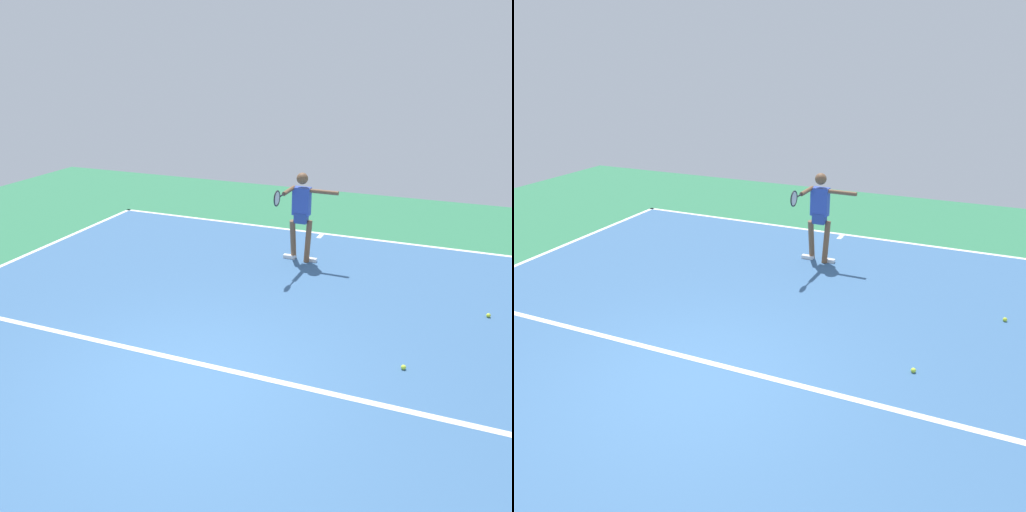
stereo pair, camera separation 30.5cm
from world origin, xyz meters
The scene contains 8 objects.
ground_plane centered at (0.00, 0.00, 0.00)m, with size 21.05×21.05×0.00m, color #2D754C.
court_surface centered at (0.00, 0.00, 0.00)m, with size 10.69×13.02×0.00m, color #38608E.
court_line_baseline_near centered at (0.00, -6.46, 0.00)m, with size 10.69×0.10×0.01m, color white.
court_line_service centered at (0.00, -0.46, 0.00)m, with size 8.02×0.10×0.01m, color white.
court_line_centre_mark centered at (0.00, -6.26, 0.00)m, with size 0.10×0.30×0.01m, color white.
tennis_player centered at (-0.03, -4.64, 1.03)m, with size 1.07×1.18×1.78m.
tennis_ball_centre_court centered at (-3.55, -3.38, 0.03)m, with size 0.07×0.07×0.07m, color #CCE033.
tennis_ball_by_baseline centered at (-2.51, -1.35, 0.03)m, with size 0.07×0.07×0.07m, color #C6E53D.
Camera 1 is at (-3.01, 5.08, 3.94)m, focal length 37.99 mm.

